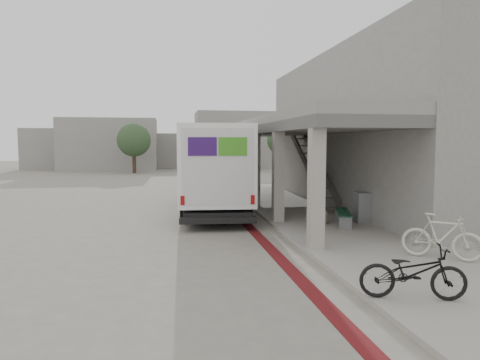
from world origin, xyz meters
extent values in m
plane|color=slate|center=(0.00, 0.00, 0.00)|extent=(120.00, 120.00, 0.00)
cube|color=#591114|center=(1.00, 2.00, 0.01)|extent=(0.35, 40.00, 0.01)
cube|color=gray|center=(4.00, 0.00, 0.06)|extent=(4.40, 28.00, 0.12)
cube|color=gray|center=(7.35, 4.50, 3.50)|extent=(4.30, 17.00, 7.00)
cube|color=#585652|center=(3.60, 4.50, 3.50)|extent=(3.40, 16.90, 0.35)
cube|color=gray|center=(3.60, 4.50, 3.85)|extent=(3.40, 16.90, 0.35)
cube|color=gray|center=(-8.00, 34.00, 2.75)|extent=(10.00, 6.00, 5.50)
cube|color=gray|center=(-1.00, 38.00, 2.00)|extent=(8.00, 6.00, 4.00)
cube|color=gray|center=(6.00, 36.00, 3.25)|extent=(9.00, 6.00, 6.50)
cube|color=gray|center=(-14.00, 37.00, 2.25)|extent=(7.00, 5.00, 4.50)
cylinder|color=#38281C|center=(-5.00, 28.00, 1.20)|extent=(0.36, 0.36, 2.40)
sphere|color=#2B4025|center=(-5.00, 28.00, 3.20)|extent=(3.20, 3.20, 3.20)
cylinder|color=#38281C|center=(2.00, 30.00, 1.20)|extent=(0.36, 0.36, 2.40)
sphere|color=#2B4025|center=(2.00, 30.00, 3.20)|extent=(3.20, 3.20, 3.20)
cylinder|color=#38281C|center=(10.00, 29.00, 1.20)|extent=(0.36, 0.36, 2.40)
sphere|color=#2B4025|center=(10.00, 29.00, 3.20)|extent=(3.20, 3.20, 3.20)
cube|color=black|center=(0.14, 3.55, 0.44)|extent=(2.92, 7.89, 0.33)
cube|color=white|center=(0.06, 2.55, 2.15)|extent=(3.09, 5.94, 2.87)
cube|color=white|center=(0.36, 6.35, 1.99)|extent=(2.81, 2.30, 2.54)
cube|color=white|center=(0.45, 7.51, 1.05)|extent=(2.48, 0.85, 0.88)
cube|color=black|center=(0.43, 7.24, 2.60)|extent=(2.47, 0.73, 1.16)
cube|color=black|center=(-0.17, -0.42, 0.39)|extent=(2.56, 0.47, 0.20)
cube|color=#33135A|center=(-1.21, 3.43, 2.65)|extent=(0.14, 1.54, 0.83)
cube|color=#3F9420|center=(-1.34, 1.78, 2.65)|extent=(0.14, 1.54, 0.83)
cube|color=#33135A|center=(-0.66, -0.31, 2.82)|extent=(0.94, 0.11, 0.61)
cube|color=#3F9420|center=(0.33, -0.38, 2.82)|extent=(0.94, 0.11, 0.61)
cylinder|color=black|center=(-0.79, 6.50, 0.50)|extent=(0.39, 1.02, 0.99)
cylinder|color=black|center=(1.52, 6.32, 0.50)|extent=(0.39, 1.02, 0.99)
cylinder|color=black|center=(-1.19, 1.43, 0.50)|extent=(0.39, 1.02, 0.99)
cylinder|color=black|center=(1.12, 1.25, 0.50)|extent=(0.39, 1.02, 0.99)
cube|color=slate|center=(3.93, -1.25, 0.33)|extent=(0.42, 0.21, 0.41)
cube|color=slate|center=(4.42, 0.29, 0.33)|extent=(0.42, 0.21, 0.41)
cube|color=#133B27|center=(4.03, -0.43, 0.55)|extent=(0.71, 1.89, 0.05)
cube|color=#133B27|center=(4.17, -0.48, 0.55)|extent=(0.71, 1.89, 0.05)
cube|color=#133B27|center=(4.32, -0.53, 0.55)|extent=(0.71, 1.89, 0.05)
cylinder|color=gray|center=(3.51, -0.21, 0.30)|extent=(0.35, 0.35, 0.35)
sphere|color=gray|center=(3.51, -0.21, 0.47)|extent=(0.35, 0.35, 0.35)
cylinder|color=gray|center=(2.10, 0.67, 0.30)|extent=(0.37, 0.37, 0.37)
sphere|color=gray|center=(2.10, 0.67, 0.49)|extent=(0.37, 0.37, 0.37)
cube|color=gray|center=(5.00, -0.20, 0.66)|extent=(0.55, 0.69, 1.07)
imported|color=black|center=(2.55, -7.38, 0.61)|extent=(1.98, 1.17, 0.99)
imported|color=beige|center=(4.74, -5.05, 0.68)|extent=(1.77, 1.57, 1.11)
camera|label=1|loc=(-1.77, -14.28, 2.94)|focal=32.00mm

